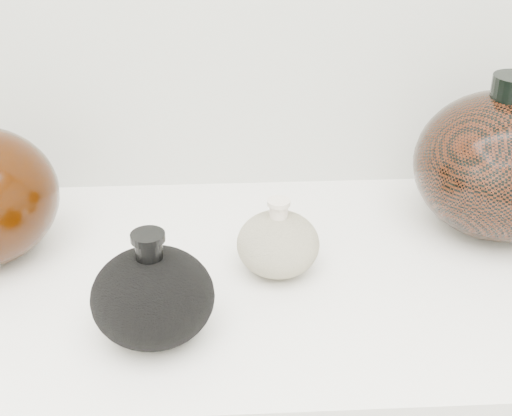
{
  "coord_description": "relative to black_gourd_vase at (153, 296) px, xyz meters",
  "views": [
    {
      "loc": [
        -0.01,
        0.19,
        1.42
      ],
      "look_at": [
        0.02,
        0.92,
        1.01
      ],
      "focal_mm": 50.0,
      "sensor_mm": 36.0,
      "label": 1
    }
  ],
  "objects": [
    {
      "name": "black_gourd_vase",
      "position": [
        0.0,
        0.0,
        0.0
      ],
      "size": [
        0.16,
        0.16,
        0.13
      ],
      "color": "black",
      "rests_on": "display_counter"
    },
    {
      "name": "cream_gourd_vase",
      "position": [
        0.15,
        0.12,
        -0.01
      ],
      "size": [
        0.12,
        0.12,
        0.1
      ],
      "color": "#BCB18F",
      "rests_on": "display_counter"
    },
    {
      "name": "right_round_pot",
      "position": [
        0.46,
        0.21,
        0.05
      ],
      "size": [
        0.26,
        0.26,
        0.22
      ],
      "color": "black",
      "rests_on": "display_counter"
    }
  ]
}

